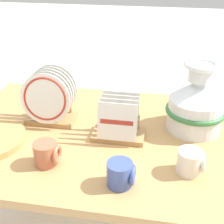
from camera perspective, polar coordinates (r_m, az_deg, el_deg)
display_table at (r=1.39m, az=0.00°, el=-6.50°), size 1.39×0.90×0.67m
ceramic_vase at (r=1.39m, az=15.14°, el=1.52°), size 0.26×0.26×0.31m
dish_rack_round_plates at (r=1.43m, az=-11.38°, el=2.13°), size 0.23×0.16×0.25m
dish_rack_square_plates at (r=1.31m, az=1.23°, el=-2.32°), size 0.22×0.15×0.18m
mug_cream_glaze at (r=1.16m, az=14.20°, el=-8.83°), size 0.10×0.09×0.09m
mug_terracotta_glaze at (r=1.19m, az=-11.82°, el=-7.45°), size 0.10×0.09×0.09m
mug_cobalt_glaze at (r=1.07m, az=1.67°, el=-11.25°), size 0.10×0.09×0.09m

